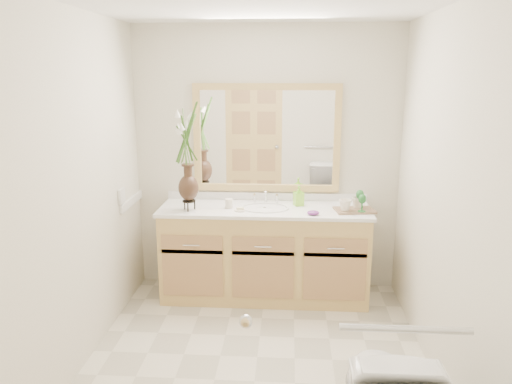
# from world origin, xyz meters

# --- Properties ---
(floor) EXTENTS (2.60, 2.60, 0.00)m
(floor) POSITION_xyz_m (0.00, 0.00, 0.00)
(floor) COLOR beige
(floor) RESTS_ON ground
(ceiling) EXTENTS (2.40, 2.60, 0.02)m
(ceiling) POSITION_xyz_m (0.00, 0.00, 2.40)
(ceiling) COLOR white
(ceiling) RESTS_ON wall_back
(wall_back) EXTENTS (2.40, 0.02, 2.40)m
(wall_back) POSITION_xyz_m (0.00, 1.30, 1.20)
(wall_back) COLOR silver
(wall_back) RESTS_ON floor
(wall_front) EXTENTS (2.40, 0.02, 2.40)m
(wall_front) POSITION_xyz_m (0.00, -1.30, 1.20)
(wall_front) COLOR silver
(wall_front) RESTS_ON floor
(wall_left) EXTENTS (0.02, 2.60, 2.40)m
(wall_left) POSITION_xyz_m (-1.20, 0.00, 1.20)
(wall_left) COLOR silver
(wall_left) RESTS_ON floor
(wall_right) EXTENTS (0.02, 2.60, 2.40)m
(wall_right) POSITION_xyz_m (1.20, 0.00, 1.20)
(wall_right) COLOR silver
(wall_right) RESTS_ON floor
(vanity) EXTENTS (1.80, 0.55, 0.80)m
(vanity) POSITION_xyz_m (0.00, 1.01, 0.40)
(vanity) COLOR #D9B76A
(vanity) RESTS_ON floor
(counter) EXTENTS (1.84, 0.57, 0.03)m
(counter) POSITION_xyz_m (0.00, 1.01, 0.82)
(counter) COLOR white
(counter) RESTS_ON vanity
(sink) EXTENTS (0.38, 0.34, 0.23)m
(sink) POSITION_xyz_m (0.00, 1.00, 0.78)
(sink) COLOR white
(sink) RESTS_ON counter
(mirror) EXTENTS (1.32, 0.04, 0.97)m
(mirror) POSITION_xyz_m (0.00, 1.28, 1.41)
(mirror) COLOR white
(mirror) RESTS_ON wall_back
(switch_plate) EXTENTS (0.02, 0.12, 0.12)m
(switch_plate) POSITION_xyz_m (-1.19, 0.76, 0.98)
(switch_plate) COLOR white
(switch_plate) RESTS_ON wall_left
(door) EXTENTS (0.80, 0.03, 2.00)m
(door) POSITION_xyz_m (-0.30, -1.29, 1.00)
(door) COLOR #D9B76A
(door) RESTS_ON floor
(grab_bar) EXTENTS (0.55, 0.03, 0.03)m
(grab_bar) POSITION_xyz_m (0.70, -1.27, 0.95)
(grab_bar) COLOR silver
(grab_bar) RESTS_ON wall_front
(flower_vase) EXTENTS (0.20, 0.20, 0.83)m
(flower_vase) POSITION_xyz_m (-0.65, 0.90, 1.39)
(flower_vase) COLOR black
(flower_vase) RESTS_ON counter
(tumbler) EXTENTS (0.06, 0.06, 0.08)m
(tumbler) POSITION_xyz_m (-0.31, 0.99, 0.87)
(tumbler) COLOR #EEE3CE
(tumbler) RESTS_ON counter
(soap_dish) EXTENTS (0.10, 0.10, 0.03)m
(soap_dish) POSITION_xyz_m (-0.21, 0.90, 0.84)
(soap_dish) COLOR #EEE3CE
(soap_dish) RESTS_ON counter
(soap_bottle) EXTENTS (0.09, 0.09, 0.16)m
(soap_bottle) POSITION_xyz_m (0.30, 1.12, 0.91)
(soap_bottle) COLOR #90E836
(soap_bottle) RESTS_ON counter
(purple_dish) EXTENTS (0.12, 0.11, 0.04)m
(purple_dish) POSITION_xyz_m (0.41, 0.82, 0.85)
(purple_dish) COLOR #6C287A
(purple_dish) RESTS_ON counter
(tray) EXTENTS (0.36, 0.27, 0.02)m
(tray) POSITION_xyz_m (0.77, 0.96, 0.84)
(tray) COLOR brown
(tray) RESTS_ON counter
(mug_left) EXTENTS (0.13, 0.12, 0.10)m
(mug_left) POSITION_xyz_m (0.68, 0.91, 0.90)
(mug_left) COLOR #EEE3CE
(mug_left) RESTS_ON tray
(mug_right) EXTENTS (0.11, 0.10, 0.10)m
(mug_right) POSITION_xyz_m (0.80, 1.00, 0.90)
(mug_right) COLOR #EEE3CE
(mug_right) RESTS_ON tray
(goblet_front) EXTENTS (0.07, 0.07, 0.15)m
(goblet_front) POSITION_xyz_m (0.82, 0.89, 0.95)
(goblet_front) COLOR #246E2C
(goblet_front) RESTS_ON tray
(goblet_back) EXTENTS (0.07, 0.07, 0.15)m
(goblet_back) POSITION_xyz_m (0.82, 1.03, 0.95)
(goblet_back) COLOR #246E2C
(goblet_back) RESTS_ON tray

